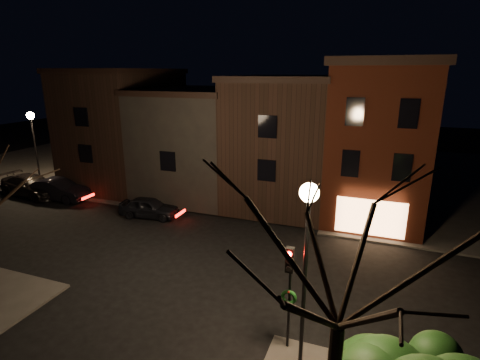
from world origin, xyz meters
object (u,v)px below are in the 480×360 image
street_lamp_near (307,227)px  bare_tree_right (345,237)px  parked_car_b (58,190)px  parked_car_a (149,207)px  parked_car_c (32,186)px  street_lamp_far (33,129)px  traffic_signal (289,283)px

street_lamp_near → bare_tree_right: (1.30, -2.50, 0.97)m
street_lamp_near → parked_car_b: bearing=154.0°
bare_tree_right → parked_car_a: bare_tree_right is taller
parked_car_a → parked_car_b: 8.81m
parked_car_a → parked_car_c: bearing=80.2°
street_lamp_far → bare_tree_right: bearing=-29.0°
street_lamp_far → parked_car_a: bearing=-10.4°
traffic_signal → bare_tree_right: (1.90, -2.99, 3.34)m
parked_car_c → bare_tree_right: bearing=-110.3°
traffic_signal → parked_car_a: bearing=142.1°
parked_car_a → parked_car_c: size_ratio=0.70×
parked_car_a → parked_car_c: 11.52m
traffic_signal → parked_car_b: bearing=154.4°
street_lamp_near → bare_tree_right: size_ratio=0.76×
parked_car_b → parked_car_a: bearing=-95.9°
street_lamp_far → parked_car_b: street_lamp_far is taller
parked_car_c → street_lamp_near: bearing=-106.7°
bare_tree_right → street_lamp_far: bearing=151.0°
traffic_signal → bare_tree_right: bare_tree_right is taller
street_lamp_far → parked_car_a: 13.47m
street_lamp_far → parked_car_c: (0.99, -1.70, -4.32)m
parked_car_b → street_lamp_near: bearing=-118.1°
street_lamp_near → parked_car_c: 26.74m
parked_car_a → bare_tree_right: bearing=-138.4°
street_lamp_near → parked_car_b: street_lamp_near is taller
bare_tree_right → parked_car_a: (-14.00, 12.40, -5.44)m
street_lamp_far → parked_car_c: 4.75m
bare_tree_right → street_lamp_near: bearing=117.5°
traffic_signal → bare_tree_right: 4.87m
traffic_signal → parked_car_b: size_ratio=0.80×
parked_car_b → street_lamp_far: bearing=63.4°
bare_tree_right → parked_car_b: (-22.79, 13.00, -5.31)m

